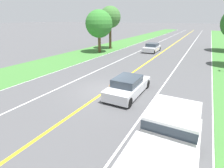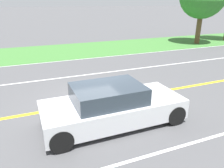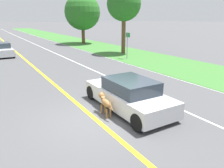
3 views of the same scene
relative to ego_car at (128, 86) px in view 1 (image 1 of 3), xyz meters
name	(u,v)px [view 1 (image 1 of 3)]	position (x,y,z in m)	size (l,w,h in m)	color
ground_plane	(106,91)	(-1.66, -0.17, -0.62)	(400.00, 400.00, 0.00)	#4C4C4F
centre_divider_line	(106,91)	(-1.66, -0.17, -0.61)	(0.18, 160.00, 0.01)	yellow
lane_edge_line_right	(214,113)	(5.34, -0.17, -0.61)	(0.14, 160.00, 0.01)	white
lane_edge_line_left	(40,77)	(-8.66, -0.17, -0.61)	(0.14, 160.00, 0.01)	white
lane_dash_same_dir	(153,101)	(1.84, -0.17, -0.61)	(0.10, 160.00, 0.01)	white
lane_dash_oncoming	(70,83)	(-5.16, -0.17, -0.61)	(0.10, 160.00, 0.01)	white
grass_verge_left	(19,72)	(-11.66, -0.17, -0.60)	(6.00, 160.00, 0.03)	#3D7533
ego_car	(128,86)	(0.00, 0.00, 0.00)	(1.86, 4.43, 1.32)	silver
dog	(113,85)	(-1.14, -0.02, -0.09)	(0.31, 1.24, 0.85)	olive
pickup_truck	(163,155)	(3.70, -5.90, 0.38)	(2.04, 5.68, 1.97)	silver
oncoming_car	(152,48)	(-3.27, 17.36, 0.00)	(1.93, 4.26, 1.32)	silver
roadside_tree_left_near	(99,24)	(-10.33, 12.90, 3.62)	(4.06, 4.06, 6.29)	brown
roadside_tree_left_far	(110,17)	(-10.51, 16.74, 4.55)	(3.49, 3.49, 6.97)	brown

